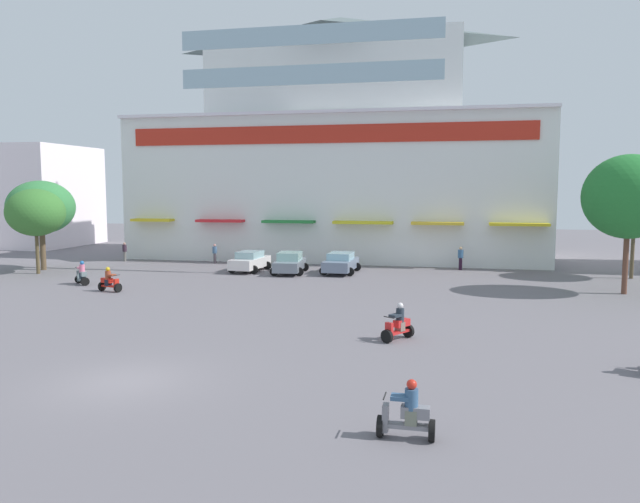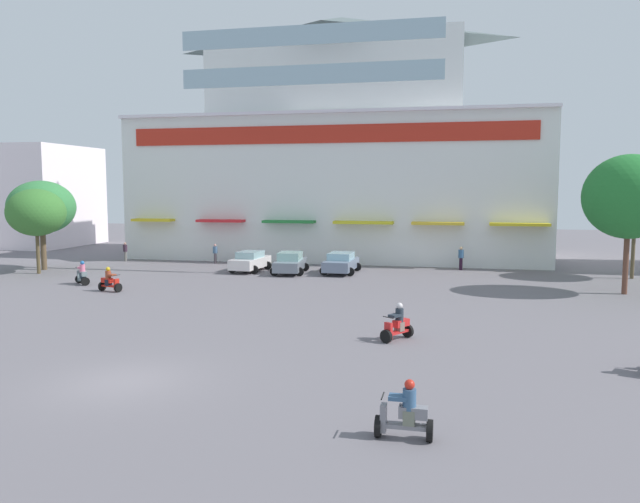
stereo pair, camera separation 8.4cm
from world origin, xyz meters
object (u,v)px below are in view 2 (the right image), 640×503
object	(u,v)px
plaza_tree_1	(636,203)
scooter_rider_4	(82,275)
pedestrian_0	(461,257)
pedestrian_1	(125,251)
parked_car_2	(341,263)
parked_car_0	(250,261)
scooter_rider_6	(110,281)
plaza_tree_2	(36,213)
pedestrian_2	(215,252)
plaza_tree_3	(629,197)
plaza_tree_0	(41,207)
scooter_rider_0	(398,325)
parked_car_1	(290,263)
scooter_rider_1	(405,414)

from	to	relation	value
plaza_tree_1	scooter_rider_4	size ratio (longest dim) A/B	4.54
pedestrian_0	pedestrian_1	world-z (taller)	pedestrian_0
parked_car_2	parked_car_0	bearing A→B (deg)	-176.31
scooter_rider_6	parked_car_2	bearing A→B (deg)	41.53
plaza_tree_2	scooter_rider_4	world-z (taller)	plaza_tree_2
parked_car_2	plaza_tree_1	bearing A→B (deg)	4.62
parked_car_2	pedestrian_1	xyz separation A→B (m)	(-18.48, 3.18, 0.14)
scooter_rider_4	pedestrian_2	size ratio (longest dim) A/B	0.96
plaza_tree_3	parked_car_0	distance (m)	24.61
plaza_tree_1	parked_car_0	xyz separation A→B (m)	(-25.81, -1.98, -4.23)
plaza_tree_3	plaza_tree_1	bearing A→B (deg)	72.26
scooter_rider_4	scooter_rider_6	bearing A→B (deg)	-32.54
plaza_tree_0	parked_car_2	xyz separation A→B (m)	(21.60, 2.81, -3.82)
plaza_tree_2	scooter_rider_0	xyz separation A→B (m)	(26.21, -13.52, -3.67)
plaza_tree_0	plaza_tree_2	world-z (taller)	plaza_tree_0
plaza_tree_1	pedestrian_0	world-z (taller)	plaza_tree_1
parked_car_2	pedestrian_2	distance (m)	11.25
plaza_tree_0	scooter_rider_4	world-z (taller)	plaza_tree_0
scooter_rider_0	scooter_rider_4	distance (m)	22.62
plaza_tree_1	plaza_tree_2	bearing A→B (deg)	-171.04
parked_car_0	pedestrian_2	bearing A→B (deg)	138.00
parked_car_1	scooter_rider_0	xyz separation A→B (m)	(9.07, -17.37, -0.15)
scooter_rider_4	pedestrian_2	world-z (taller)	pedestrian_2
scooter_rider_4	scooter_rider_6	world-z (taller)	scooter_rider_4
parked_car_1	scooter_rider_1	distance (m)	28.77
parked_car_1	pedestrian_2	bearing A→B (deg)	149.84
parked_car_2	pedestrian_2	xyz separation A→B (m)	(-10.74, 3.35, 0.14)
plaza_tree_3	scooter_rider_6	distance (m)	29.77
plaza_tree_2	plaza_tree_3	xyz separation A→B (m)	(37.77, -0.26, 1.21)
plaza_tree_3	parked_car_2	distance (m)	18.49
parked_car_1	scooter_rider_4	size ratio (longest dim) A/B	2.84
scooter_rider_0	plaza_tree_2	bearing A→B (deg)	152.72
parked_car_0	scooter_rider_1	size ratio (longest dim) A/B	2.80
parked_car_1	plaza_tree_0	bearing A→B (deg)	-173.94
parked_car_2	pedestrian_2	size ratio (longest dim) A/B	2.78
parked_car_1	parked_car_2	distance (m)	3.58
plaza_tree_0	pedestrian_1	bearing A→B (deg)	62.48
plaza_tree_0	plaza_tree_2	distance (m)	2.19
plaza_tree_0	pedestrian_0	world-z (taller)	plaza_tree_0
pedestrian_0	plaza_tree_1	bearing A→B (deg)	-10.17
plaza_tree_2	plaza_tree_3	bearing A→B (deg)	-0.39
plaza_tree_2	scooter_rider_1	xyz separation A→B (m)	(27.24, -23.09, -3.66)
plaza_tree_1	parked_car_2	bearing A→B (deg)	-175.38
scooter_rider_0	scooter_rider_6	bearing A→B (deg)	155.51
scooter_rider_4	pedestrian_1	size ratio (longest dim) A/B	0.96
parked_car_1	scooter_rider_0	bearing A→B (deg)	-62.43
plaza_tree_3	parked_car_0	xyz separation A→B (m)	(-23.72, 4.56, -4.73)
scooter_rider_0	pedestrian_1	world-z (taller)	pedestrian_1
plaza_tree_1	parked_car_0	bearing A→B (deg)	-175.61
plaza_tree_0	pedestrian_0	bearing A→B (deg)	11.99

